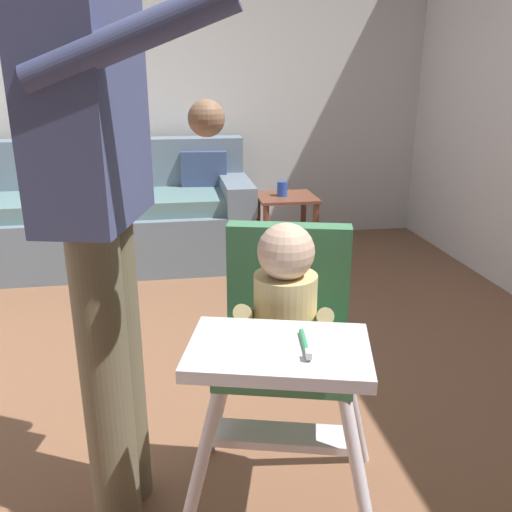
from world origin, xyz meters
TOP-DOWN VIEW (x-y plane):
  - ground at (0.00, 0.00)m, footprint 5.65×6.63m
  - wall_far at (0.00, 2.55)m, footprint 4.85×0.06m
  - couch at (-0.59, 2.03)m, footprint 2.21×0.86m
  - high_chair at (0.23, -0.58)m, footprint 0.73×0.82m
  - adult_standing at (-0.25, -0.46)m, footprint 0.51×0.57m
  - side_table at (0.72, 1.67)m, footprint 0.40×0.40m
  - sippy_cup at (0.69, 1.67)m, footprint 0.07×0.07m

SIDE VIEW (x-z plane):
  - ground at x=0.00m, z-range -0.10..0.00m
  - couch at x=-0.59m, z-range -0.10..0.76m
  - side_table at x=0.72m, z-range 0.12..0.64m
  - sippy_cup at x=0.69m, z-range 0.52..0.62m
  - high_chair at x=0.23m, z-range 0.18..1.13m
  - adult_standing at x=-0.25m, z-range 0.12..1.82m
  - wall_far at x=0.00m, z-range 0.00..2.69m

